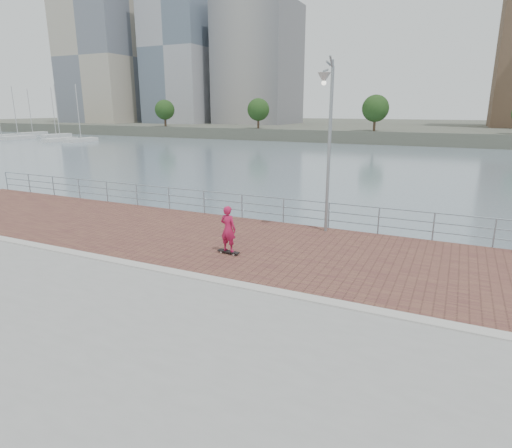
% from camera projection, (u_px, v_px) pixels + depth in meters
% --- Properties ---
extents(water, '(400.00, 400.00, 0.00)m').
position_uv_depth(water, '(228.00, 344.00, 12.99)').
color(water, slate).
rests_on(water, ground).
extents(seawall, '(40.00, 24.00, 2.00)m').
position_uv_depth(seawall, '(103.00, 422.00, 8.36)').
color(seawall, gray).
rests_on(seawall, ground).
extents(brick_lane, '(40.00, 6.80, 0.02)m').
position_uv_depth(brick_lane, '(275.00, 248.00, 15.60)').
color(brick_lane, brown).
rests_on(brick_lane, seawall).
extents(curb, '(40.00, 0.40, 0.06)m').
position_uv_depth(curb, '(227.00, 282.00, 12.45)').
color(curb, '#B7B5AD').
rests_on(curb, seawall).
extents(far_shore, '(320.00, 95.00, 2.50)m').
position_uv_depth(far_shore, '(440.00, 129.00, 119.44)').
color(far_shore, '#4C5142').
rests_on(far_shore, ground).
extents(guardrail, '(39.06, 0.06, 1.13)m').
position_uv_depth(guardrail, '(306.00, 210.00, 18.38)').
color(guardrail, '#8C9EA8').
rests_on(guardrail, brick_lane).
extents(street_lamp, '(0.47, 1.37, 6.48)m').
position_uv_depth(street_lamp, '(327.00, 117.00, 16.06)').
color(street_lamp, gray).
rests_on(street_lamp, brick_lane).
extents(skateboard, '(0.84, 0.29, 0.09)m').
position_uv_depth(skateboard, '(229.00, 252.00, 14.91)').
color(skateboard, black).
rests_on(skateboard, brick_lane).
extents(skateboarder, '(0.63, 0.45, 1.62)m').
position_uv_depth(skateboarder, '(228.00, 229.00, 14.69)').
color(skateboarder, '#B21743').
rests_on(skateboarder, skateboard).
extents(shoreline_trees, '(109.57, 5.15, 6.87)m').
position_uv_depth(shoreline_trees, '(362.00, 110.00, 83.60)').
color(shoreline_trees, '#473323').
rests_on(shoreline_trees, far_shore).
extents(marina, '(31.53, 20.16, 11.52)m').
position_uv_depth(marina, '(41.00, 136.00, 98.91)').
color(marina, silver).
rests_on(marina, water).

